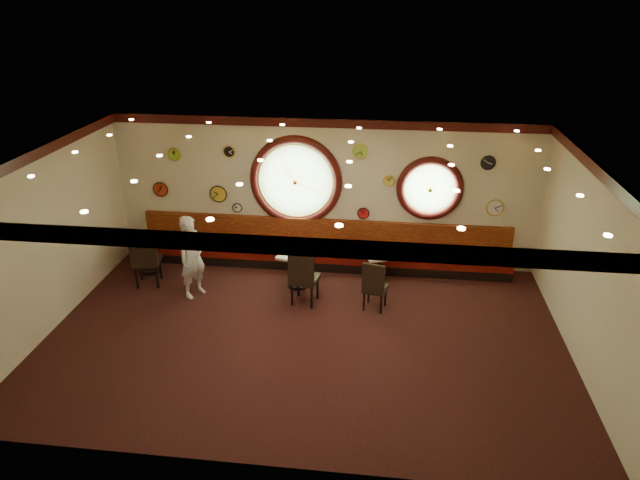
{
  "coord_description": "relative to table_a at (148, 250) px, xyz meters",
  "views": [
    {
      "loc": [
        1.29,
        -8.36,
        5.65
      ],
      "look_at": [
        0.18,
        0.8,
        1.5
      ],
      "focal_mm": 32.0,
      "sensor_mm": 36.0,
      "label": 1
    }
  ],
  "objects": [
    {
      "name": "banquette_back",
      "position": [
        3.65,
        0.88,
        0.25
      ],
      "size": [
        8.0,
        0.1,
        0.55
      ],
      "primitive_type": "cube",
      "color": "#5C0708",
      "rests_on": "wall_back"
    },
    {
      "name": "table_a",
      "position": [
        0.0,
        0.0,
        0.0
      ],
      "size": [
        0.77,
        0.77,
        0.79
      ],
      "color": "black",
      "rests_on": "floor"
    },
    {
      "name": "porthole_right_frame",
      "position": [
        5.85,
        0.92,
        1.3
      ],
      "size": [
        1.38,
        0.18,
        1.38
      ],
      "primitive_type": "torus",
      "rotation": [
        1.57,
        0.0,
        0.0
      ],
      "color": "#380C0A",
      "rests_on": "wall_back"
    },
    {
      "name": "molding_right",
      "position": [
        8.1,
        -2.06,
        2.61
      ],
      "size": [
        0.1,
        6.0,
        0.18
      ],
      "primitive_type": "cube",
      "color": "#380C0A",
      "rests_on": "wall_back"
    },
    {
      "name": "molding_left",
      "position": [
        -0.8,
        -2.06,
        2.61
      ],
      "size": [
        0.1,
        6.0,
        0.18
      ],
      "primitive_type": "cube",
      "color": "#380C0A",
      "rests_on": "wall_back"
    },
    {
      "name": "banquette_seat",
      "position": [
        3.65,
        0.66,
        -0.15
      ],
      "size": [
        8.0,
        0.55,
        0.3
      ],
      "primitive_type": "cube",
      "color": "#570B07",
      "rests_on": "banquette_base"
    },
    {
      "name": "table_c",
      "position": [
        4.89,
        -0.01,
        -0.04
      ],
      "size": [
        0.86,
        0.86,
        0.73
      ],
      "color": "black",
      "rests_on": "floor"
    },
    {
      "name": "porthole_right_ring",
      "position": [
        5.85,
        0.89,
        1.3
      ],
      "size": [
        1.09,
        0.03,
        1.09
      ],
      "primitive_type": "torus",
      "rotation": [
        1.57,
        0.0,
        0.0
      ],
      "color": "gold",
      "rests_on": "wall_back"
    },
    {
      "name": "chair_a",
      "position": [
        0.22,
        -0.66,
        0.21
      ],
      "size": [
        0.61,
        0.61,
        0.77
      ],
      "rotation": [
        0.0,
        0.0,
        0.2
      ],
      "color": "black",
      "rests_on": "floor"
    },
    {
      "name": "banquette_base",
      "position": [
        3.65,
        0.66,
        -0.4
      ],
      "size": [
        8.0,
        0.55,
        0.2
      ],
      "primitive_type": "cube",
      "color": "black",
      "rests_on": "floor"
    },
    {
      "name": "wall_clock_4",
      "position": [
        1.75,
        0.9,
        0.7
      ],
      "size": [
        0.2,
        0.03,
        0.2
      ],
      "primitive_type": "cylinder",
      "rotation": [
        1.57,
        0.0,
        0.0
      ],
      "color": "white",
      "rests_on": "wall_back"
    },
    {
      "name": "condiment_a_pepper",
      "position": [
        0.08,
        -0.06,
        0.34
      ],
      "size": [
        0.03,
        0.03,
        0.09
      ],
      "primitive_type": "cylinder",
      "color": "silver",
      "rests_on": "table_a"
    },
    {
      "name": "condiment_c_pepper",
      "position": [
        4.87,
        -0.09,
        0.28
      ],
      "size": [
        0.04,
        0.04,
        0.1
      ],
      "primitive_type": "cylinder",
      "color": "silver",
      "rests_on": "table_c"
    },
    {
      "name": "condiment_b_pepper",
      "position": [
        3.27,
        -0.26,
        0.29
      ],
      "size": [
        0.04,
        0.04,
        0.11
      ],
      "primitive_type": "cylinder",
      "color": "silver",
      "rests_on": "table_b"
    },
    {
      "name": "ceiling",
      "position": [
        3.65,
        -2.06,
        2.7
      ],
      "size": [
        9.0,
        6.0,
        0.02
      ],
      "primitive_type": "cube",
      "color": "gold",
      "rests_on": "wall_back"
    },
    {
      "name": "chair_c",
      "position": [
        4.82,
        -1.05,
        0.08
      ],
      "size": [
        0.51,
        0.51,
        0.62
      ],
      "rotation": [
        0.0,
        0.0,
        -0.23
      ],
      "color": "black",
      "rests_on": "floor"
    },
    {
      "name": "porthole_left_ring",
      "position": [
        3.05,
        0.89,
        1.35
      ],
      "size": [
        1.61,
        0.03,
        1.61
      ],
      "primitive_type": "torus",
      "rotation": [
        1.57,
        0.0,
        0.0
      ],
      "color": "gold",
      "rests_on": "wall_back"
    },
    {
      "name": "condiment_b_bottle",
      "position": [
        3.31,
        -0.25,
        0.31
      ],
      "size": [
        0.04,
        0.04,
        0.14
      ],
      "primitive_type": "cylinder",
      "color": "gold",
      "rests_on": "table_b"
    },
    {
      "name": "condiment_c_salt",
      "position": [
        4.78,
        0.0,
        0.27
      ],
      "size": [
        0.03,
        0.03,
        0.09
      ],
      "primitive_type": "cylinder",
      "color": "silver",
      "rests_on": "table_c"
    },
    {
      "name": "wall_clock_7",
      "position": [
        1.65,
        0.9,
        1.95
      ],
      "size": [
        0.24,
        0.03,
        0.24
      ],
      "primitive_type": "cylinder",
      "rotation": [
        1.57,
        0.0,
        0.0
      ],
      "color": "black",
      "rests_on": "wall_back"
    },
    {
      "name": "wall_clock_8",
      "position": [
        4.5,
        0.9,
        0.7
      ],
      "size": [
        0.24,
        0.03,
        0.24
      ],
      "primitive_type": "cylinder",
      "rotation": [
        1.57,
        0.0,
        0.0
      ],
      "color": "red",
      "rests_on": "wall_back"
    },
    {
      "name": "molding_front",
      "position": [
        3.65,
        -5.01,
        2.61
      ],
      "size": [
        9.0,
        0.1,
        0.18
      ],
      "primitive_type": "cube",
      "color": "#380C0A",
      "rests_on": "wall_back"
    },
    {
      "name": "wall_back",
      "position": [
        3.65,
        0.94,
        1.1
      ],
      "size": [
        9.0,
        0.02,
        3.2
      ],
      "primitive_type": "cube",
      "color": "beige",
      "rests_on": "floor"
    },
    {
      "name": "wall_front",
      "position": [
        3.65,
        -5.06,
        1.1
      ],
      "size": [
        9.0,
        0.02,
        3.2
      ],
      "primitive_type": "cube",
      "color": "beige",
      "rests_on": "floor"
    },
    {
      "name": "floor",
      "position": [
        3.65,
        -2.06,
        -0.5
      ],
      "size": [
        9.0,
        6.0,
        0.0
      ],
      "primitive_type": "cube",
      "color": "black",
      "rests_on": "ground"
    },
    {
      "name": "wall_clock_6",
      "position": [
        1.35,
        0.9,
        1.0
      ],
      "size": [
        0.36,
        0.03,
        0.36
      ],
      "primitive_type": "cylinder",
      "rotation": [
        1.57,
        0.0,
        0.0
      ],
      "color": "gold",
      "rests_on": "wall_back"
    },
    {
      "name": "wall_clock_0",
      "position": [
        7.2,
        0.9,
        0.95
      ],
      "size": [
        0.34,
        0.03,
        0.34
      ],
      "primitive_type": "cylinder",
      "rotation": [
        1.57,
        0.0,
        0.0
      ],
      "color": "white",
      "rests_on": "wall_back"
    },
    {
      "name": "porthole_left_glass",
      "position": [
        3.05,
        0.93,
        1.35
      ],
      "size": [
        1.66,
        0.02,
        1.66
      ],
      "primitive_type": "cylinder",
      "rotation": [
        1.57,
        0.0,
        0.0
      ],
      "color": "#8CBA6F",
      "rests_on": "wall_back"
    },
    {
      "name": "porthole_right_glass",
      "position": [
        5.85,
        0.93,
        1.3
      ],
      "size": [
        1.1,
        0.02,
        1.1
      ],
      "primitive_type": "cylinder",
      "rotation": [
        1.57,
        0.0,
        0.0
      ],
      "color": "#8CBA6F",
      "rests_on": "wall_back"
    },
    {
      "name": "wall_left",
      "position": [
        -0.85,
        -2.06,
        1.1
      ],
      "size": [
        0.02,
        6.0,
        3.2
      ],
      "primitive_type": "cube",
      "color": "beige",
      "rests_on": "floor"
    },
    {
      "name": "chair_b",
      "position": [
        3.47,
        -1.01,
        0.18
      ],
      "size": [
        0.58,
        0.58,
        0.74
      ],
      "rotation": [
        0.0,
        0.0,
        -0.17
      ],
      "color": "black",
      "rests_on": "floor"
    },
    {
      "name": "porthole_left_frame",
      "position": [
        3.05,
        0.92,
        1.35
      ],
      "size": [
        1.98,
        0.18,
        1.98
      ],
      "primitive_type": "torus",
      "rotation": [
        1.57,
        0.0,
        0.0
      ],
      "color": "#380C0A",
      "rests_on": "wall_back"
    },
    {
      "name": "condiment_b_salt",
      "position": [
        3.19,
        -0.25,
        0.28
      ],
      "size": [
        0.03,
        0.03,
        0.09
      ],
      "primitive_type": "cylinder",
      "color": "silver",
      "rests_on": "table_b"
    },
    {
      "name": "wall_clock_5",
      "position": [
        0.05,
        0.9,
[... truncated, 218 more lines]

